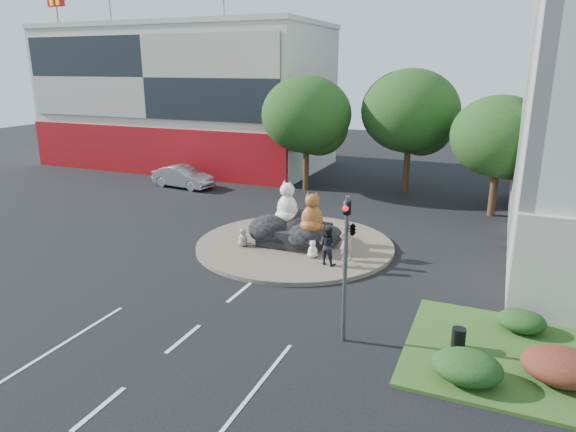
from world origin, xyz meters
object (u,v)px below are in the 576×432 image
at_px(cat_white, 287,202).
at_px(kitten_calico, 243,237).
at_px(pedestrian_dark, 328,245).
at_px(parked_car, 183,177).
at_px(litter_bin, 458,338).
at_px(cat_tabby, 312,212).
at_px(kitten_white, 313,248).
at_px(pedestrian_pink, 346,242).

relative_size(cat_white, kitten_calico, 2.31).
bearing_deg(pedestrian_dark, parked_car, -26.00).
height_order(cat_white, litter_bin, cat_white).
relative_size(cat_tabby, parked_car, 0.41).
distance_m(cat_tabby, kitten_calico, 3.74).
bearing_deg(kitten_white, cat_white, 113.52).
height_order(kitten_white, litter_bin, kitten_white).
bearing_deg(litter_bin, pedestrian_dark, 140.29).
height_order(kitten_calico, parked_car, parked_car).
distance_m(pedestrian_pink, parked_car, 19.00).
height_order(cat_tabby, pedestrian_pink, cat_tabby).
distance_m(cat_white, pedestrian_pink, 4.20).
height_order(parked_car, litter_bin, parked_car).
bearing_deg(pedestrian_pink, parked_car, -75.27).
height_order(cat_white, kitten_white, cat_white).
height_order(pedestrian_dark, litter_bin, pedestrian_dark).
height_order(pedestrian_pink, pedestrian_dark, pedestrian_dark).
xyz_separation_m(pedestrian_pink, parked_car, (-15.90, 10.39, -0.27)).
bearing_deg(pedestrian_dark, cat_white, -29.33).
distance_m(kitten_calico, pedestrian_pink, 5.34).
bearing_deg(kitten_calico, cat_white, 89.47).
xyz_separation_m(kitten_white, pedestrian_dark, (0.92, -0.56, 0.47)).
bearing_deg(parked_car, cat_white, -117.92).
xyz_separation_m(cat_white, kitten_calico, (-1.65, -1.80, -1.53)).
xyz_separation_m(cat_tabby, litter_bin, (7.49, -6.66, -1.64)).
height_order(cat_white, kitten_calico, cat_white).
bearing_deg(litter_bin, pedestrian_pink, 133.12).
xyz_separation_m(pedestrian_dark, parked_car, (-15.27, 11.17, -0.29)).
relative_size(cat_tabby, kitten_white, 2.34).
distance_m(cat_tabby, litter_bin, 10.16).
bearing_deg(litter_bin, parked_car, 142.76).
xyz_separation_m(cat_tabby, pedestrian_dark, (1.33, -1.54, -1.00)).
relative_size(cat_white, litter_bin, 3.21).
height_order(cat_white, pedestrian_pink, cat_white).
relative_size(kitten_calico, litter_bin, 1.39).
distance_m(kitten_calico, kitten_white, 3.77).
xyz_separation_m(pedestrian_pink, pedestrian_dark, (-0.64, -0.79, 0.02)).
distance_m(kitten_calico, pedestrian_dark, 4.76).
height_order(pedestrian_pink, litter_bin, pedestrian_pink).
distance_m(kitten_white, parked_car, 17.84).
bearing_deg(cat_tabby, kitten_white, -84.14).
xyz_separation_m(kitten_calico, litter_bin, (10.85, -5.82, -0.21)).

